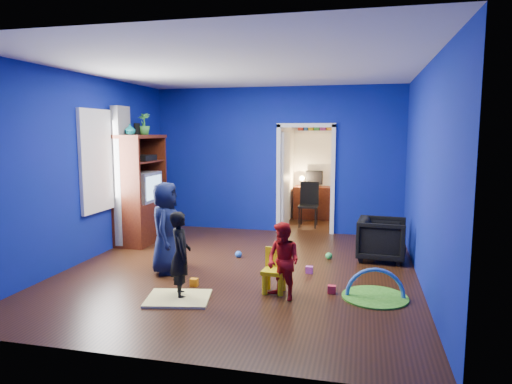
% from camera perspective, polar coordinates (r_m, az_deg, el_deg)
% --- Properties ---
extents(floor, '(5.00, 5.50, 0.01)m').
position_cam_1_polar(floor, '(6.80, -1.95, -9.70)').
color(floor, black).
rests_on(floor, ground).
extents(ceiling, '(5.00, 5.50, 0.01)m').
position_cam_1_polar(ceiling, '(6.56, -2.07, 15.29)').
color(ceiling, white).
rests_on(ceiling, wall_back).
extents(wall_back, '(5.00, 0.02, 2.90)m').
position_cam_1_polar(wall_back, '(9.19, 2.52, 4.02)').
color(wall_back, navy).
rests_on(wall_back, floor).
extents(wall_front, '(5.00, 0.02, 2.90)m').
position_cam_1_polar(wall_front, '(3.95, -12.56, -0.88)').
color(wall_front, navy).
rests_on(wall_front, floor).
extents(wall_left, '(0.02, 5.50, 2.90)m').
position_cam_1_polar(wall_left, '(7.57, -20.61, 2.78)').
color(wall_left, navy).
rests_on(wall_left, floor).
extents(wall_right, '(0.02, 5.50, 2.90)m').
position_cam_1_polar(wall_right, '(6.34, 20.36, 1.95)').
color(wall_right, navy).
rests_on(wall_right, floor).
extents(alcove, '(1.00, 1.75, 2.50)m').
position_cam_1_polar(alcove, '(9.98, 6.84, 3.10)').
color(alcove, silver).
rests_on(alcove, floor).
extents(armchair, '(0.79, 0.77, 0.67)m').
position_cam_1_polar(armchair, '(7.48, 15.46, -5.71)').
color(armchair, black).
rests_on(armchair, floor).
extents(child_black, '(0.41, 0.46, 1.07)m').
position_cam_1_polar(child_black, '(5.67, -9.42, -7.73)').
color(child_black, black).
rests_on(child_black, floor).
extents(child_navy, '(0.55, 0.72, 1.31)m').
position_cam_1_polar(child_navy, '(6.63, -11.21, -4.42)').
color(child_navy, '#0F1938').
rests_on(child_navy, floor).
extents(toddler_red, '(0.58, 0.55, 0.94)m').
position_cam_1_polar(toddler_red, '(5.55, 3.43, -8.63)').
color(toddler_red, red).
rests_on(toddler_red, floor).
extents(vase, '(0.19, 0.19, 0.19)m').
position_cam_1_polar(vase, '(8.21, -15.48, 7.55)').
color(vase, '#0C5463').
rests_on(vase, tv_armoire).
extents(potted_plant, '(0.23, 0.23, 0.40)m').
position_cam_1_polar(potted_plant, '(8.67, -13.84, 8.27)').
color(potted_plant, '#338530').
rests_on(potted_plant, tv_armoire).
extents(tv_armoire, '(0.58, 1.14, 1.96)m').
position_cam_1_polar(tv_armoire, '(8.54, -14.26, 0.35)').
color(tv_armoire, '#370F09').
rests_on(tv_armoire, floor).
extents(crt_tv, '(0.46, 0.70, 0.54)m').
position_cam_1_polar(crt_tv, '(8.52, -14.03, 0.61)').
color(crt_tv, silver).
rests_on(crt_tv, tv_armoire).
extents(yellow_blanket, '(0.85, 0.74, 0.03)m').
position_cam_1_polar(yellow_blanket, '(5.74, -9.69, -12.97)').
color(yellow_blanket, '#F2E07A').
rests_on(yellow_blanket, floor).
extents(hopper_ball, '(0.44, 0.44, 0.44)m').
position_cam_1_polar(hopper_ball, '(6.98, -10.64, -7.51)').
color(hopper_ball, yellow).
rests_on(hopper_ball, floor).
extents(kid_chair, '(0.30, 0.30, 0.50)m').
position_cam_1_polar(kid_chair, '(5.83, 2.28, -10.09)').
color(kid_chair, yellow).
rests_on(kid_chair, floor).
extents(play_mat, '(0.80, 0.80, 0.02)m').
position_cam_1_polar(play_mat, '(5.90, 14.64, -12.58)').
color(play_mat, green).
rests_on(play_mat, floor).
extents(toy_arch, '(0.72, 0.10, 0.72)m').
position_cam_1_polar(toy_arch, '(5.90, 14.65, -12.49)').
color(toy_arch, '#3F8CD8').
rests_on(toy_arch, floor).
extents(window_left, '(0.03, 0.95, 1.55)m').
position_cam_1_polar(window_left, '(7.85, -19.13, 3.73)').
color(window_left, white).
rests_on(window_left, wall_left).
extents(curtain, '(0.14, 0.42, 2.40)m').
position_cam_1_polar(curtain, '(8.28, -16.34, 1.94)').
color(curtain, slate).
rests_on(curtain, floor).
extents(doorway, '(1.16, 0.10, 2.10)m').
position_cam_1_polar(doorway, '(9.14, 6.20, 1.44)').
color(doorway, white).
rests_on(doorway, floor).
extents(study_desk, '(0.88, 0.44, 0.75)m').
position_cam_1_polar(study_desk, '(10.71, 7.15, -1.32)').
color(study_desk, '#3D140A').
rests_on(study_desk, floor).
extents(desk_monitor, '(0.40, 0.05, 0.32)m').
position_cam_1_polar(desk_monitor, '(10.76, 7.27, 1.81)').
color(desk_monitor, black).
rests_on(desk_monitor, study_desk).
extents(desk_lamp, '(0.14, 0.14, 0.14)m').
position_cam_1_polar(desk_lamp, '(10.73, 5.75, 1.71)').
color(desk_lamp, '#FFD88C').
rests_on(desk_lamp, study_desk).
extents(folding_chair, '(0.40, 0.40, 0.92)m').
position_cam_1_polar(folding_chair, '(9.76, 6.55, -1.67)').
color(folding_chair, black).
rests_on(folding_chair, floor).
extents(book_shelf, '(0.88, 0.24, 0.04)m').
position_cam_1_polar(book_shelf, '(10.69, 7.36, 7.51)').
color(book_shelf, white).
rests_on(book_shelf, study_desk).
extents(toy_0, '(0.10, 0.08, 0.10)m').
position_cam_1_polar(toy_0, '(5.93, 9.45, -11.92)').
color(toy_0, red).
rests_on(toy_0, floor).
extents(toy_1, '(0.11, 0.11, 0.11)m').
position_cam_1_polar(toy_1, '(7.69, 14.18, -7.46)').
color(toy_1, blue).
rests_on(toy_1, floor).
extents(toy_2, '(0.10, 0.08, 0.10)m').
position_cam_1_polar(toy_2, '(6.16, -7.74, -11.12)').
color(toy_2, orange).
rests_on(toy_2, floor).
extents(toy_3, '(0.11, 0.11, 0.11)m').
position_cam_1_polar(toy_3, '(7.43, 9.10, -7.86)').
color(toy_3, green).
rests_on(toy_3, floor).
extents(toy_4, '(0.10, 0.08, 0.10)m').
position_cam_1_polar(toy_4, '(6.68, 6.67, -9.63)').
color(toy_4, '#CC4CB9').
rests_on(toy_4, floor).
extents(toy_5, '(0.11, 0.11, 0.11)m').
position_cam_1_polar(toy_5, '(7.43, -2.21, -7.75)').
color(toy_5, blue).
rests_on(toy_5, floor).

